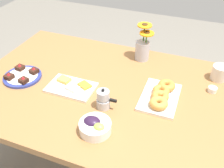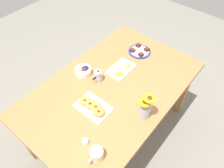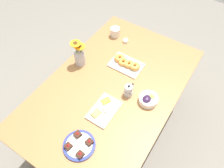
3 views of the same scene
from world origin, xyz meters
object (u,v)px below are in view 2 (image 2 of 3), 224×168
grape_bowl (83,71)px  cheese_platter (121,69)px  coffee_mug (97,154)px  jam_cup_honey (85,141)px  croissant_platter (93,106)px  moka_pot (98,76)px  dessert_plate (139,51)px  dining_table (112,93)px  flower_vase (145,109)px

grape_bowl → cheese_platter: grape_bowl is taller
coffee_mug → jam_cup_honey: bearing=-101.0°
cheese_platter → croissant_platter: size_ratio=0.92×
cheese_platter → jam_cup_honey: size_ratio=5.42×
cheese_platter → moka_pot: size_ratio=2.18×
jam_cup_honey → dessert_plate: bearing=-165.9°
dining_table → dessert_plate: (-0.53, -0.08, 0.10)m
grape_bowl → croissant_platter: size_ratio=0.52×
cheese_platter → flower_vase: size_ratio=1.10×
grape_bowl → dining_table: bearing=96.5°
dining_table → croissant_platter: 0.29m
jam_cup_honey → grape_bowl: bearing=-134.7°
moka_pot → jam_cup_honey: bearing=32.8°
croissant_platter → dessert_plate: (-0.80, -0.11, -0.01)m
croissant_platter → jam_cup_honey: size_ratio=5.89×
coffee_mug → flower_vase: bearing=173.2°
dining_table → grape_bowl: bearing=-83.5°
dining_table → grape_bowl: 0.33m
coffee_mug → dessert_plate: (-1.08, -0.40, -0.03)m
dining_table → croissant_platter: size_ratio=5.66×
cheese_platter → dining_table: bearing=17.4°
dining_table → moka_pot: moka_pot is taller
coffee_mug → grape_bowl: bearing=-129.3°
dining_table → moka_pot: bearing=-86.2°
coffee_mug → croissant_platter: (-0.28, -0.29, -0.02)m
jam_cup_honey → dessert_plate: size_ratio=0.22×
cheese_platter → croissant_platter: croissant_platter is taller
dining_table → flower_vase: (0.07, 0.37, 0.17)m
coffee_mug → cheese_platter: 0.86m
moka_pot → flower_vase: bearing=83.7°
dining_table → cheese_platter: (-0.22, -0.07, 0.10)m
grape_bowl → dessert_plate: 0.61m
grape_bowl → jam_cup_honey: (0.48, 0.49, -0.01)m
coffee_mug → cheese_platter: coffee_mug is taller
cheese_platter → croissant_platter: 0.49m
grape_bowl → croissant_platter: 0.40m
jam_cup_honey → croissant_platter: bearing=-147.7°
cheese_platter → flower_vase: bearing=57.3°
croissant_platter → moka_pot: 0.31m
dining_table → flower_vase: bearing=79.8°
moka_pot → dining_table: bearing=93.8°
grape_bowl → moka_pot: size_ratio=1.24×
cheese_platter → dessert_plate: dessert_plate is taller
flower_vase → moka_pot: 0.52m
coffee_mug → croissant_platter: bearing=-133.4°
grape_bowl → jam_cup_honey: bearing=45.3°
grape_bowl → flower_vase: 0.69m
grape_bowl → flower_vase: (0.03, 0.68, 0.05)m
croissant_platter → jam_cup_honey: croissant_platter is taller
jam_cup_honey → flower_vase: (-0.45, 0.19, 0.07)m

